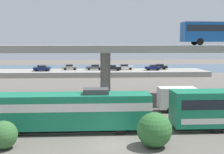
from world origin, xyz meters
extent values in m
plane|color=#605B54|center=(0.00, 0.00, 0.00)|extent=(260.00, 260.00, 0.00)
cube|color=#59544C|center=(0.00, 3.22, 0.06)|extent=(110.00, 0.12, 0.12)
cube|color=#59544C|center=(0.00, 4.78, 0.06)|extent=(110.00, 0.12, 0.12)
cube|color=#197A56|center=(-4.18, 4.00, 2.08)|extent=(15.79, 3.00, 3.20)
cube|color=silver|center=(-4.18, 4.00, 2.66)|extent=(15.79, 3.04, 0.77)
cube|color=black|center=(-10.46, 4.00, 2.98)|extent=(2.15, 2.70, 1.02)
cube|color=#3F3F42|center=(-1.49, 4.00, 3.93)|extent=(2.40, 1.80, 0.50)
cylinder|color=black|center=(-9.12, 2.65, 0.48)|extent=(0.96, 0.18, 0.96)
cylinder|color=black|center=(-9.12, 5.35, 0.48)|extent=(0.96, 0.18, 0.96)
cylinder|color=black|center=(0.75, 2.65, 0.48)|extent=(0.96, 0.18, 0.96)
cylinder|color=black|center=(0.75, 5.35, 0.48)|extent=(0.96, 0.18, 0.96)
cylinder|color=black|center=(9.90, 2.65, 0.46)|extent=(0.92, 0.18, 0.92)
cylinder|color=black|center=(9.90, 5.35, 0.46)|extent=(0.92, 0.18, 0.92)
cube|color=gray|center=(0.00, 20.00, 7.73)|extent=(96.00, 11.83, 0.97)
cylinder|color=gray|center=(0.00, 20.00, 3.62)|extent=(1.50, 1.50, 7.24)
cube|color=#14478C|center=(17.40, 19.51, 10.16)|extent=(12.00, 2.55, 2.90)
cube|color=black|center=(17.40, 19.51, 10.69)|extent=(11.52, 2.59, 0.93)
cube|color=black|center=(11.45, 19.51, 10.51)|extent=(0.08, 2.30, 1.74)
cylinder|color=black|center=(13.68, 18.30, 8.71)|extent=(1.00, 0.26, 1.00)
cylinder|color=black|center=(13.68, 20.72, 8.71)|extent=(1.00, 0.26, 1.00)
cube|color=navy|center=(12.13, 11.87, 1.44)|extent=(2.00, 2.30, 2.00)
cube|color=silver|center=(8.63, 11.87, 1.74)|extent=(4.60, 2.30, 2.60)
cylinder|color=black|center=(11.83, 12.96, 0.44)|extent=(0.88, 0.28, 0.88)
cylinder|color=black|center=(11.83, 10.77, 0.44)|extent=(0.88, 0.28, 0.88)
cylinder|color=black|center=(7.62, 12.96, 0.44)|extent=(0.88, 0.28, 0.88)
cylinder|color=black|center=(7.62, 10.77, 0.44)|extent=(0.88, 0.28, 0.88)
cube|color=gray|center=(0.00, 55.00, 0.65)|extent=(56.20, 11.71, 1.29)
cube|color=#515459|center=(-1.73, 56.17, 1.96)|extent=(4.60, 1.72, 0.70)
cube|color=#1E232B|center=(-1.50, 56.17, 2.55)|extent=(2.02, 1.51, 0.48)
cylinder|color=black|center=(-3.15, 55.36, 1.61)|extent=(0.64, 0.20, 0.64)
cylinder|color=black|center=(-3.15, 56.98, 1.61)|extent=(0.64, 0.20, 0.64)
cylinder|color=black|center=(-0.30, 55.36, 1.61)|extent=(0.64, 0.20, 0.64)
cylinder|color=black|center=(-0.30, 56.98, 1.61)|extent=(0.64, 0.20, 0.64)
cube|color=black|center=(3.25, 54.06, 1.96)|extent=(4.08, 1.89, 0.70)
cube|color=#1E232B|center=(3.04, 54.06, 2.55)|extent=(1.79, 1.67, 0.48)
cylinder|color=black|center=(4.51, 54.96, 1.61)|extent=(0.64, 0.20, 0.64)
cylinder|color=black|center=(4.51, 53.16, 1.61)|extent=(0.64, 0.20, 0.64)
cylinder|color=black|center=(1.98, 54.96, 1.61)|extent=(0.64, 0.20, 0.64)
cylinder|color=black|center=(1.98, 53.16, 1.61)|extent=(0.64, 0.20, 0.64)
cube|color=navy|center=(13.92, 54.48, 1.96)|extent=(4.06, 1.75, 0.70)
cube|color=#1E232B|center=(14.13, 54.48, 2.55)|extent=(1.79, 1.54, 0.48)
cylinder|color=black|center=(12.66, 53.65, 1.61)|extent=(0.64, 0.20, 0.64)
cylinder|color=black|center=(12.66, 55.31, 1.61)|extent=(0.64, 0.20, 0.64)
cylinder|color=black|center=(15.18, 53.65, 1.61)|extent=(0.64, 0.20, 0.64)
cylinder|color=black|center=(15.18, 55.31, 1.61)|extent=(0.64, 0.20, 0.64)
cube|color=#9E998C|center=(-8.30, 57.02, 1.96)|extent=(4.16, 1.86, 0.70)
cube|color=#1E232B|center=(-8.51, 57.02, 2.55)|extent=(1.83, 1.64, 0.48)
cylinder|color=black|center=(-7.01, 57.90, 1.61)|extent=(0.64, 0.20, 0.64)
cylinder|color=black|center=(-7.01, 56.13, 1.61)|extent=(0.64, 0.20, 0.64)
cylinder|color=black|center=(-9.59, 57.90, 1.61)|extent=(0.64, 0.20, 0.64)
cylinder|color=black|center=(-9.59, 56.13, 1.61)|extent=(0.64, 0.20, 0.64)
cube|color=black|center=(16.17, 57.04, 1.96)|extent=(4.66, 1.73, 0.70)
cube|color=#1E232B|center=(16.40, 57.04, 2.55)|extent=(2.05, 1.52, 0.48)
cylinder|color=black|center=(14.72, 56.22, 1.61)|extent=(0.64, 0.20, 0.64)
cylinder|color=black|center=(14.72, 57.87, 1.61)|extent=(0.64, 0.20, 0.64)
cylinder|color=black|center=(17.61, 56.22, 1.61)|extent=(0.64, 0.20, 0.64)
cylinder|color=black|center=(17.61, 57.87, 1.61)|extent=(0.64, 0.20, 0.64)
cube|color=navy|center=(-15.35, 53.59, 1.96)|extent=(4.18, 1.78, 0.70)
cube|color=#1E232B|center=(-15.14, 53.59, 2.55)|extent=(1.84, 1.56, 0.48)
cylinder|color=black|center=(-16.64, 52.75, 1.61)|extent=(0.64, 0.20, 0.64)
cylinder|color=black|center=(-16.64, 54.44, 1.61)|extent=(0.64, 0.20, 0.64)
cylinder|color=black|center=(-14.05, 52.75, 1.61)|extent=(0.64, 0.20, 0.64)
cylinder|color=black|center=(-14.05, 54.44, 1.61)|extent=(0.64, 0.20, 0.64)
cube|color=silver|center=(6.72, 56.57, 1.96)|extent=(4.46, 1.75, 0.70)
cube|color=#1E232B|center=(6.50, 56.57, 2.55)|extent=(1.96, 1.54, 0.48)
cylinder|color=black|center=(8.10, 57.40, 1.61)|extent=(0.64, 0.20, 0.64)
cylinder|color=black|center=(8.10, 55.74, 1.61)|extent=(0.64, 0.20, 0.64)
cylinder|color=black|center=(5.34, 57.40, 1.61)|extent=(0.64, 0.20, 0.64)
cylinder|color=black|center=(5.34, 55.74, 1.61)|extent=(0.64, 0.20, 0.64)
cube|color=#0C4C26|center=(-15.57, 55.78, 1.96)|extent=(4.35, 1.75, 0.70)
cube|color=#1E232B|center=(-15.79, 55.78, 2.55)|extent=(1.92, 1.54, 0.48)
cylinder|color=black|center=(-14.22, 56.61, 1.61)|extent=(0.64, 0.20, 0.64)
cylinder|color=black|center=(-14.22, 54.95, 1.61)|extent=(0.64, 0.20, 0.64)
cylinder|color=black|center=(-16.92, 56.61, 1.61)|extent=(0.64, 0.20, 0.64)
cylinder|color=black|center=(-16.92, 54.95, 1.61)|extent=(0.64, 0.20, 0.64)
cube|color=#385B7A|center=(0.00, 78.00, 0.00)|extent=(140.00, 36.00, 0.01)
sphere|color=#356733|center=(-8.98, -0.39, 1.15)|extent=(2.29, 2.29, 2.29)
sphere|color=#2F6830|center=(3.26, -0.70, 1.44)|extent=(2.89, 2.89, 2.89)
camera|label=1|loc=(-1.57, -23.96, 8.47)|focal=47.43mm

